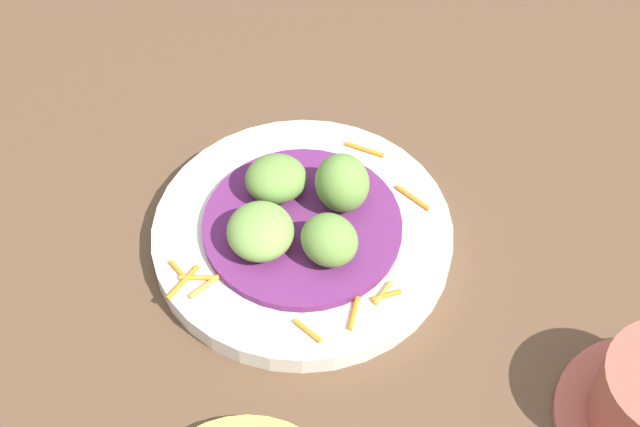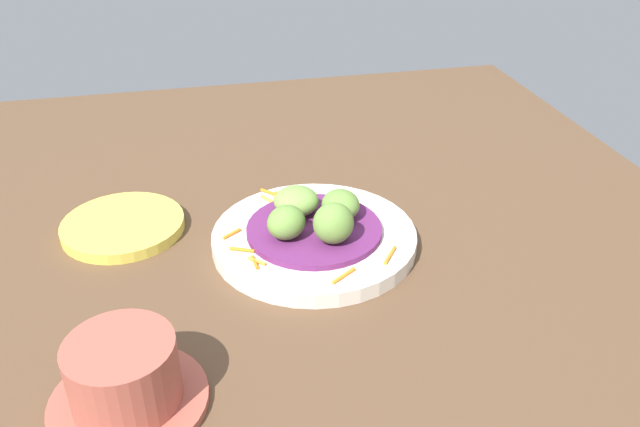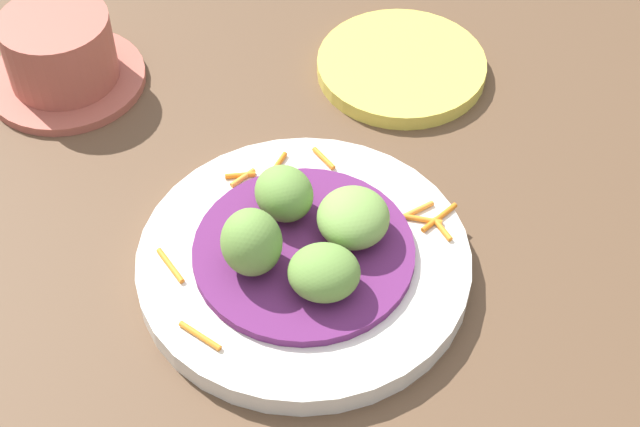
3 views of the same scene
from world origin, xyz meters
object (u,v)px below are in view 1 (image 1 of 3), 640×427
Objects in this scene: guac_scoop_center at (342,183)px; guac_scoop_left at (329,240)px; main_plate at (303,236)px; guac_scoop_right at (276,179)px; guac_scoop_back at (260,231)px.

guac_scoop_left is at bearing 67.14° from guac_scoop_center.
guac_scoop_right is at bearing -67.86° from main_plate.
guac_scoop_left reaches higher than guac_scoop_right.
guac_scoop_back is at bearing -22.86° from guac_scoop_left.
guac_scoop_right reaches higher than main_plate.
main_plate is at bearing -157.86° from guac_scoop_back.
main_plate is at bearing 22.14° from guac_scoop_center.
main_plate is at bearing -67.86° from guac_scoop_left.
guac_scoop_right is (4.89, -2.06, -0.68)cm from guac_scoop_center.
main_plate is 4.99cm from guac_scoop_back.
guac_scoop_back is (2.06, 4.89, -0.02)cm from guac_scoop_right.
guac_scoop_back is (6.95, 2.83, -0.71)cm from guac_scoop_center.
guac_scoop_center is 5.35cm from guac_scoop_right.
guac_scoop_left reaches higher than guac_scoop_back.
guac_scoop_right is 0.92× the size of guac_scoop_back.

